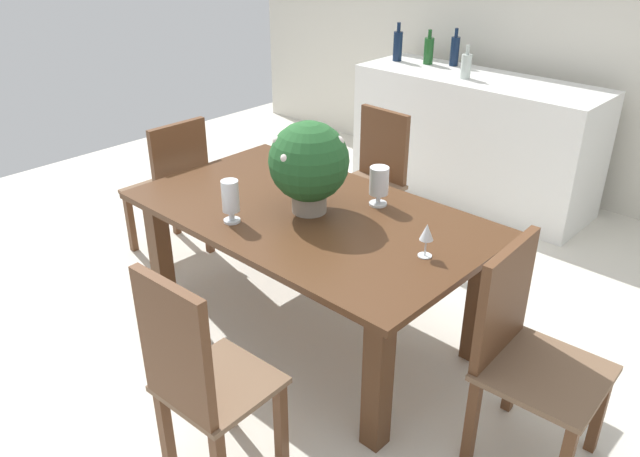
{
  "coord_description": "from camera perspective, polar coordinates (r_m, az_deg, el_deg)",
  "views": [
    {
      "loc": [
        2.01,
        -2.23,
        2.12
      ],
      "look_at": [
        0.02,
        -0.1,
        0.62
      ],
      "focal_mm": 35.21,
      "sensor_mm": 36.0,
      "label": 1
    }
  ],
  "objects": [
    {
      "name": "ground_plane",
      "position": [
        3.68,
        0.8,
        -8.02
      ],
      "size": [
        7.04,
        7.04,
        0.0
      ],
      "primitive_type": "plane",
      "color": "silver"
    },
    {
      "name": "back_wall",
      "position": [
        5.3,
        21.09,
        16.58
      ],
      "size": [
        6.4,
        0.1,
        2.6
      ],
      "primitive_type": "cube",
      "color": "beige",
      "rests_on": "ground"
    },
    {
      "name": "dining_table",
      "position": [
        3.26,
        -0.99,
        -0.31
      ],
      "size": [
        1.84,
        1.08,
        0.74
      ],
      "color": "#4C2D19",
      "rests_on": "ground"
    },
    {
      "name": "chair_near_right",
      "position": [
        2.47,
        -10.99,
        -13.08
      ],
      "size": [
        0.42,
        0.43,
        1.0
      ],
      "rotation": [
        0.0,
        0.0,
        3.19
      ],
      "color": "brown",
      "rests_on": "ground"
    },
    {
      "name": "chair_foot_end",
      "position": [
        2.73,
        17.99,
        -10.07
      ],
      "size": [
        0.49,
        0.49,
        0.96
      ],
      "rotation": [
        0.0,
        0.0,
        1.62
      ],
      "color": "brown",
      "rests_on": "ground"
    },
    {
      "name": "chair_far_left",
      "position": [
        4.26,
        4.78,
        4.96
      ],
      "size": [
        0.44,
        0.47,
        0.94
      ],
      "rotation": [
        0.0,
        0.0,
        -0.04
      ],
      "color": "brown",
      "rests_on": "ground"
    },
    {
      "name": "chair_head_end",
      "position": [
        4.16,
        -13.2,
        3.87
      ],
      "size": [
        0.48,
        0.44,
        0.96
      ],
      "rotation": [
        0.0,
        0.0,
        -1.59
      ],
      "color": "brown",
      "rests_on": "ground"
    },
    {
      "name": "flower_centerpiece",
      "position": [
        3.11,
        -1.06,
        5.93
      ],
      "size": [
        0.4,
        0.4,
        0.47
      ],
      "color": "gray",
      "rests_on": "dining_table"
    },
    {
      "name": "crystal_vase_left",
      "position": [
        3.24,
        5.38,
        4.18
      ],
      "size": [
        0.1,
        0.1,
        0.21
      ],
      "color": "silver",
      "rests_on": "dining_table"
    },
    {
      "name": "crystal_vase_center_near",
      "position": [
        3.07,
        -8.14,
        2.75
      ],
      "size": [
        0.09,
        0.09,
        0.22
      ],
      "color": "silver",
      "rests_on": "dining_table"
    },
    {
      "name": "wine_glass",
      "position": [
        2.78,
        9.67,
        -0.47
      ],
      "size": [
        0.06,
        0.06,
        0.16
      ],
      "color": "silver",
      "rests_on": "dining_table"
    },
    {
      "name": "kitchen_counter",
      "position": [
        5.15,
        13.71,
        7.94
      ],
      "size": [
        1.92,
        0.65,
        0.98
      ],
      "primitive_type": "cube",
      "color": "white",
      "rests_on": "ground"
    },
    {
      "name": "wine_bottle_clear",
      "position": [
        5.33,
        12.15,
        15.54
      ],
      "size": [
        0.07,
        0.07,
        0.29
      ],
      "color": "#0F1E38",
      "rests_on": "kitchen_counter"
    },
    {
      "name": "wine_bottle_tall",
      "position": [
        4.93,
        13.13,
        14.2
      ],
      "size": [
        0.08,
        0.08,
        0.24
      ],
      "color": "#B2BFB7",
      "rests_on": "kitchen_counter"
    },
    {
      "name": "wine_bottle_green",
      "position": [
        5.35,
        9.85,
        15.68
      ],
      "size": [
        0.08,
        0.08,
        0.27
      ],
      "color": "#194C1E",
      "rests_on": "kitchen_counter"
    },
    {
      "name": "wine_bottle_amber",
      "position": [
        5.43,
        7.08,
        16.19
      ],
      "size": [
        0.08,
        0.08,
        0.31
      ],
      "color": "#0F1E38",
      "rests_on": "kitchen_counter"
    }
  ]
}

